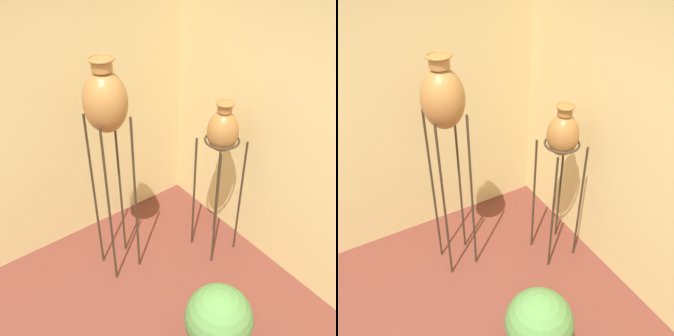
% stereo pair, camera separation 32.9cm
% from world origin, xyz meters
% --- Properties ---
extents(vase_stand_tall, '(0.33, 0.33, 2.03)m').
position_xyz_m(vase_stand_tall, '(0.79, 1.34, 1.66)').
color(vase_stand_tall, '#382D1E').
rests_on(vase_stand_tall, ground_plane).
extents(vase_stand_medium, '(0.32, 0.32, 1.59)m').
position_xyz_m(vase_stand_medium, '(1.65, 0.98, 1.28)').
color(vase_stand_medium, '#382D1E').
rests_on(vase_stand_medium, ground_plane).
extents(potted_plant, '(0.50, 0.50, 0.68)m').
position_xyz_m(potted_plant, '(0.90, 0.13, 0.39)').
color(potted_plant, '#B26647').
rests_on(potted_plant, ground_plane).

